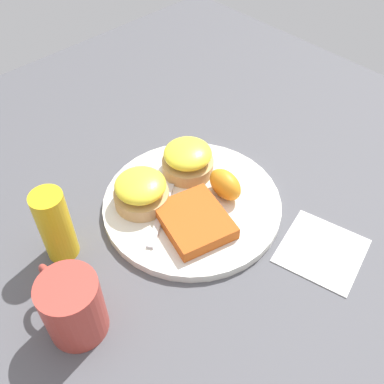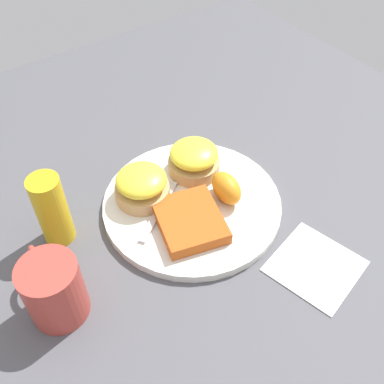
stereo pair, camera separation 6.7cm
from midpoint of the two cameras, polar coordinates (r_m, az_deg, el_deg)
ground_plane at (r=0.69m, az=2.76°, el=-2.07°), size 1.10×1.10×0.00m
plate at (r=0.69m, az=2.78°, el=-1.68°), size 0.27×0.27×0.01m
sandwich_benedict_left at (r=0.71m, az=2.94°, el=4.07°), size 0.08×0.08×0.05m
sandwich_benedict_right at (r=0.67m, az=-3.58°, el=0.69°), size 0.08×0.08×0.05m
hashbrown_patty at (r=0.65m, az=2.68°, el=-3.83°), size 0.12×0.11×0.02m
orange_wedge at (r=0.68m, az=7.22°, el=0.36°), size 0.06×0.04×0.04m
fork at (r=0.71m, az=0.74°, el=1.57°), size 0.15×0.20×0.00m
cup at (r=0.57m, az=-13.95°, el=-12.15°), size 0.10×0.07×0.09m
napkin at (r=0.66m, az=18.27°, el=-9.05°), size 0.13×0.13×0.00m
condiment_bottle at (r=0.63m, az=-14.52°, el=-2.40°), size 0.04×0.04×0.11m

